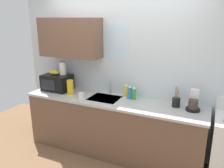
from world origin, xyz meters
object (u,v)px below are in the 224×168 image
Objects in this scene: dish_soap_bottle_yellow at (126,91)px; mug_white at (81,95)px; microwave at (57,82)px; paper_towel_roll at (63,68)px; coffee_maker at (194,102)px; banana_bunch at (54,72)px; dish_soap_bottle_blue at (130,92)px; dish_soap_bottle_green at (134,93)px; cereal_canister at (70,87)px; utensil_crock at (176,102)px.

dish_soap_bottle_yellow reaches higher than mug_white.
paper_towel_roll is (0.10, 0.05, 0.24)m from microwave.
coffee_maker is at bearing 0.23° from paper_towel_roll.
microwave is 0.18m from banana_bunch.
banana_bunch is at bearing -175.53° from dish_soap_bottle_blue.
dish_soap_bottle_green is at bearing -1.98° from dish_soap_bottle_blue.
microwave is 2.30× the size of banana_bunch.
paper_towel_roll is at bearing -177.64° from dish_soap_bottle_green.
dish_soap_bottle_green is 0.87× the size of cereal_canister.
banana_bunch is at bearing -161.57° from paper_towel_roll.
paper_towel_roll reaches higher than mug_white.
paper_towel_roll is at bearing -177.38° from dish_soap_bottle_blue.
dish_soap_bottle_blue is 0.97m from cereal_canister.
utensil_crock is at bearing -7.06° from dish_soap_bottle_yellow.
coffee_maker is 0.93m from dish_soap_bottle_blue.
dish_soap_bottle_yellow is at bearing 17.23° from cereal_canister.
mug_white is (0.26, -0.09, -0.07)m from cereal_canister.
coffee_maker is 0.23m from utensil_crock.
mug_white is (-1.62, -0.25, -0.06)m from coffee_maker.
paper_towel_roll is 1.29m from dish_soap_bottle_green.
paper_towel_roll is at bearing 27.17° from microwave.
coffee_maker is 1.17× the size of cereal_canister.
paper_towel_roll is 1.91m from utensil_crock.
dish_soap_bottle_green is (0.16, -0.07, -0.00)m from dish_soap_bottle_yellow.
microwave is at bearing -172.01° from dish_soap_bottle_yellow.
cereal_canister is at bearing -168.78° from dish_soap_bottle_green.
coffee_maker is 1.28× the size of dish_soap_bottle_blue.
dish_soap_bottle_yellow is at bearing 173.89° from coffee_maker.
microwave is 0.35m from cereal_canister.
dish_soap_bottle_blue is (0.09, -0.06, 0.00)m from dish_soap_bottle_yellow.
dish_soap_bottle_blue reaches higher than dish_soap_bottle_yellow.
utensil_crock is at bearing 177.16° from coffee_maker.
cereal_canister reaches higher than dish_soap_bottle_green.
mug_white is at bearing -25.56° from paper_towel_roll.
paper_towel_roll reaches higher than cereal_canister.
banana_bunch is 2.05m from utensil_crock.
dish_soap_bottle_blue is (1.34, 0.10, -0.20)m from banana_bunch.
dish_soap_bottle_yellow is 0.73× the size of utensil_crock.
dish_soap_bottle_green is at bearing 21.10° from mug_white.
dish_soap_bottle_yellow is at bearing 30.77° from mug_white.
paper_towel_roll is 0.74× the size of utensil_crock.
coffee_maker is at bearing -6.11° from dish_soap_bottle_yellow.
dish_soap_bottle_blue is 0.07m from dish_soap_bottle_green.
dish_soap_bottle_yellow is (1.20, 0.17, -0.03)m from microwave.
cereal_canister is 0.81× the size of utensil_crock.
dish_soap_bottle_blue is 0.92× the size of cereal_canister.
dish_soap_bottle_yellow is 2.27× the size of mug_white.
microwave reaches higher than mug_white.
banana_bunch is at bearing -178.53° from coffee_maker.
microwave is at bearing -152.83° from paper_towel_roll.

